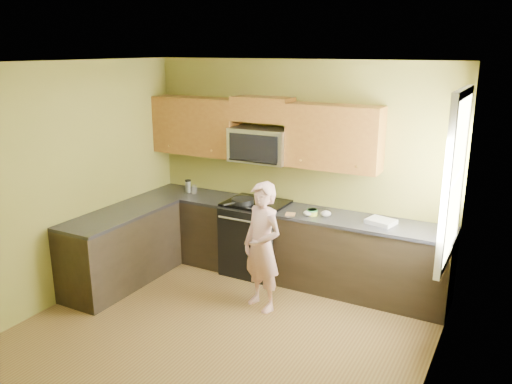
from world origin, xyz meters
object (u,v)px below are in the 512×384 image
Objects in this scene: butter_tub at (312,215)px; travel_mug at (188,192)px; stove at (256,237)px; frying_pan at (243,203)px; woman at (262,247)px; microwave at (261,161)px.

travel_mug reaches higher than butter_tub.
stove is 1.92× the size of frying_pan.
butter_tub is at bearing -3.86° from travel_mug.
travel_mug is at bearing -170.47° from frying_pan.
frying_pan is at bearing -176.58° from butter_tub.
stove is 1.00m from woman.
stove is 0.65× the size of woman.
travel_mug reaches higher than stove.
woman is at bearing -26.95° from frying_pan.
stove is 1.25× the size of microwave.
travel_mug is at bearing 176.14° from butter_tub.
woman is 8.26× the size of travel_mug.
woman is 11.74× the size of butter_tub.
stove is at bearing -2.67° from travel_mug.
stove is 0.91m from butter_tub.
travel_mug is (-1.88, 0.13, -0.00)m from butter_tub.
woman is (0.51, -0.81, 0.25)m from stove.
butter_tub is at bearing 23.60° from frying_pan.
stove is 0.98m from microwave.
microwave is at bearing 85.20° from frying_pan.
woman is at bearing -28.41° from travel_mug.
microwave is 6.14× the size of butter_tub.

